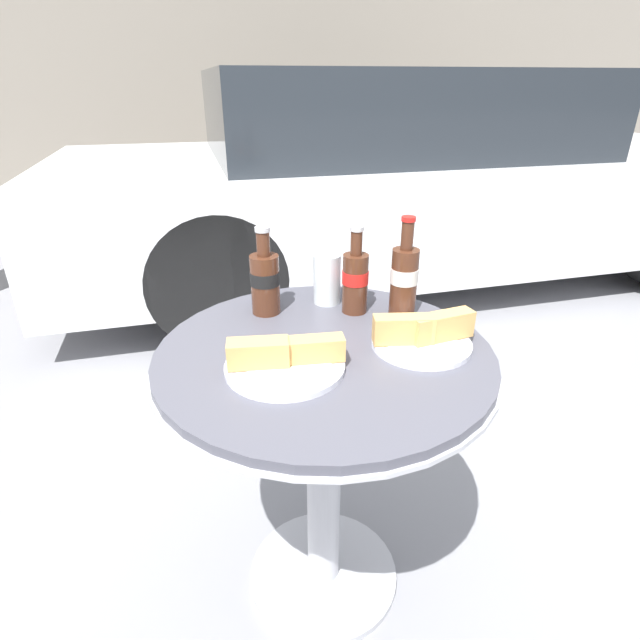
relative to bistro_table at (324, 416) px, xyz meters
name	(u,v)px	position (x,y,z in m)	size (l,w,h in m)	color
ground_plane	(323,575)	(0.00, 0.00, -0.53)	(30.00, 30.00, 0.00)	gray
bistro_table	(324,416)	(0.00, 0.00, 0.00)	(0.72, 0.72, 0.70)	#B7B7BC
cola_bottle_left	(355,279)	(0.12, 0.16, 0.25)	(0.06, 0.06, 0.21)	#4C2819
cola_bottle_right	(265,280)	(-0.09, 0.21, 0.25)	(0.07, 0.07, 0.21)	#4C2819
cola_bottle_center	(404,278)	(0.22, 0.11, 0.26)	(0.06, 0.06, 0.24)	#4C2819
drinking_glass	(327,281)	(0.07, 0.23, 0.23)	(0.07, 0.07, 0.12)	silver
lunch_plate_near	(422,335)	(0.20, -0.04, 0.20)	(0.22, 0.21, 0.07)	white
lunch_plate_far	(284,359)	(-0.10, -0.06, 0.19)	(0.23, 0.23, 0.06)	white
parked_car	(413,181)	(1.20, 2.18, 0.08)	(4.50, 1.71, 1.26)	silver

